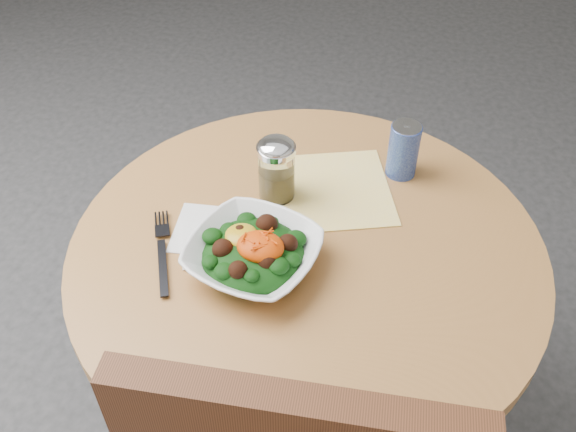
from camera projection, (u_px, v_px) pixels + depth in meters
name	position (u px, v px, depth m)	size (l,w,h in m)	color
table	(305.00, 310.00, 1.35)	(0.90, 0.90, 0.75)	black
cloth_napkin	(326.00, 190.00, 1.32)	(0.26, 0.24, 0.00)	#F4B60C
paper_napkins	(214.00, 235.00, 1.23)	(0.19, 0.19, 0.00)	silver
salad_bowl	(253.00, 254.00, 1.15)	(0.27, 0.27, 0.09)	white
fork	(162.00, 249.00, 1.19)	(0.11, 0.21, 0.00)	black
spice_shaker	(276.00, 170.00, 1.26)	(0.08, 0.08, 0.14)	silver
beverage_can	(403.00, 150.00, 1.32)	(0.06, 0.06, 0.12)	navy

